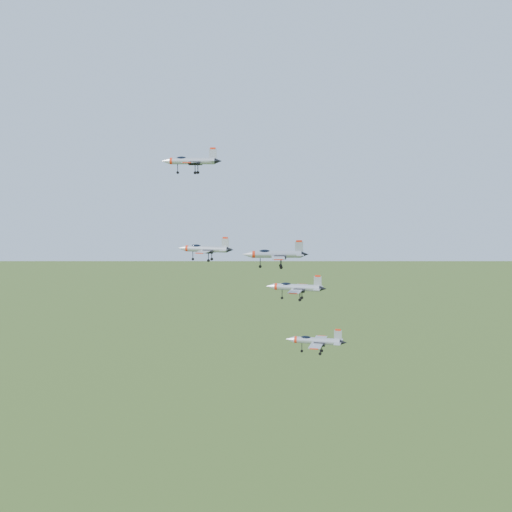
{
  "coord_description": "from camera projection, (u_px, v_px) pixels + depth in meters",
  "views": [
    {
      "loc": [
        -10.0,
        -131.34,
        142.66
      ],
      "look_at": [
        -1.47,
        -3.19,
        125.08
      ],
      "focal_mm": 50.0,
      "sensor_mm": 36.0,
      "label": 1
    }
  ],
  "objects": [
    {
      "name": "jet_left_low",
      "position": [
        295.0,
        287.0,
        143.04
      ],
      "size": [
        12.2,
        10.41,
        3.34
      ],
      "rotation": [
        0.0,
        0.0,
        -0.31
      ],
      "color": "#A4A8B0"
    },
    {
      "name": "jet_right_low",
      "position": [
        315.0,
        341.0,
        119.46
      ],
      "size": [
        10.26,
        8.75,
        2.8
      ],
      "rotation": [
        0.0,
        0.0,
        -0.3
      ],
      "color": "#A4A8B0"
    },
    {
      "name": "jet_lead",
      "position": [
        191.0,
        161.0,
        142.6
      ],
      "size": [
        12.48,
        10.54,
        3.36
      ],
      "rotation": [
        0.0,
        0.0,
        -0.23
      ],
      "color": "#A4A8B0"
    },
    {
      "name": "jet_right_high",
      "position": [
        275.0,
        254.0,
        113.89
      ],
      "size": [
        10.72,
        8.86,
        2.87
      ],
      "rotation": [
        0.0,
        0.0,
        -0.06
      ],
      "color": "#A4A8B0"
    },
    {
      "name": "jet_left_high",
      "position": [
        205.0,
        249.0,
        129.46
      ],
      "size": [
        10.47,
        8.94,
        2.87
      ],
      "rotation": [
        0.0,
        0.0,
        -0.32
      ],
      "color": "#A4A8B0"
    }
  ]
}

